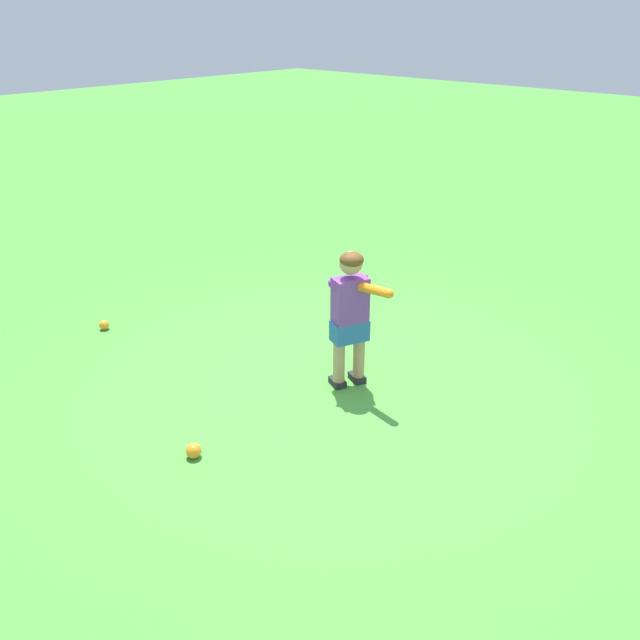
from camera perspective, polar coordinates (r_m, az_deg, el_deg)
ground_plane at (r=5.11m, az=1.28°, el=-6.03°), size 40.00×40.00×0.00m
child_batter at (r=4.90m, az=2.64°, el=1.09°), size 0.32×0.63×1.08m
play_ball_behind_batter at (r=4.47m, az=-10.73°, el=-10.90°), size 0.10×0.10×0.10m
play_ball_near_batter at (r=6.33m, az=-17.94°, el=-0.41°), size 0.09×0.09×0.09m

